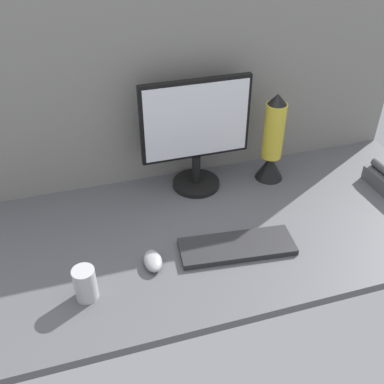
{
  "coord_description": "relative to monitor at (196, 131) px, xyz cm",
  "views": [
    {
      "loc": [
        -40.01,
        -113.16,
        101.4
      ],
      "look_at": [
        1.24,
        0.0,
        14.0
      ],
      "focal_mm": 42.68,
      "sensor_mm": 36.0,
      "label": 1
    }
  ],
  "objects": [
    {
      "name": "ground_plane",
      "position": [
        -3.1,
        -25.13,
        -24.88
      ],
      "size": [
        180.0,
        80.0,
        3.0
      ],
      "primitive_type": "cube",
      "color": "#515156"
    },
    {
      "name": "monitor",
      "position": [
        0.0,
        0.0,
        0.0
      ],
      "size": [
        40.14,
        18.0,
        42.53
      ],
      "color": "black",
      "rests_on": "ground_plane"
    },
    {
      "name": "mug_steel",
      "position": [
        -46.35,
        -44.89,
        -18.12
      ],
      "size": [
        6.48,
        6.48,
        10.52
      ],
      "color": "#B2B2B7",
      "rests_on": "ground_plane"
    },
    {
      "name": "mouse",
      "position": [
        -25.48,
        -37.85,
        -21.68
      ],
      "size": [
        5.99,
        9.82,
        3.4
      ],
      "primitive_type": "ellipsoid",
      "rotation": [
        0.0,
        0.0,
        -0.04
      ],
      "color": "#99999E",
      "rests_on": "ground_plane"
    },
    {
      "name": "cubicle_wall_back",
      "position": [
        -3.1,
        12.37,
        15.7
      ],
      "size": [
        180.0,
        5.0,
        78.17
      ],
      "color": "gray",
      "rests_on": "ground_plane"
    },
    {
      "name": "keyboard",
      "position": [
        1.99,
        -38.63,
        -22.38
      ],
      "size": [
        38.16,
        16.82,
        2.0
      ],
      "primitive_type": "cube",
      "rotation": [
        0.0,
        0.0,
        -0.11
      ],
      "color": "#262628",
      "rests_on": "ground_plane"
    },
    {
      "name": "lava_lamp",
      "position": [
        29.1,
        -3.61,
        -8.55
      ],
      "size": [
        10.8,
        10.8,
        35.35
      ],
      "color": "black",
      "rests_on": "ground_plane"
    }
  ]
}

